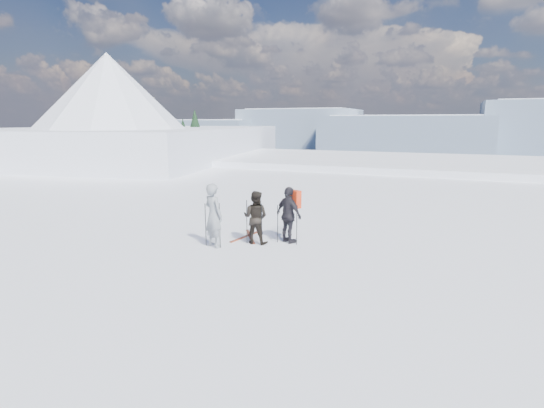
{
  "coord_description": "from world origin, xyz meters",
  "views": [
    {
      "loc": [
        2.92,
        -7.82,
        3.74
      ],
      "look_at": [
        -1.59,
        3.0,
        1.43
      ],
      "focal_mm": 28.0,
      "sensor_mm": 36.0,
      "label": 1
    }
  ],
  "objects_px": {
    "skier_grey": "(214,215)",
    "skier_pack": "(289,215)",
    "skier_dark": "(255,217)",
    "skis_loose": "(248,236)"
  },
  "relations": [
    {
      "from": "skier_grey",
      "to": "skier_dark",
      "type": "bearing_deg",
      "value": -116.15
    },
    {
      "from": "skier_grey",
      "to": "skier_pack",
      "type": "bearing_deg",
      "value": -122.28
    },
    {
      "from": "skier_dark",
      "to": "skis_loose",
      "type": "xyz_separation_m",
      "value": [
        -0.53,
        0.57,
        -0.81
      ]
    },
    {
      "from": "skier_dark",
      "to": "skier_pack",
      "type": "xyz_separation_m",
      "value": [
        0.93,
        0.44,
        0.06
      ]
    },
    {
      "from": "skis_loose",
      "to": "skier_pack",
      "type": "bearing_deg",
      "value": -5.0
    },
    {
      "from": "skier_dark",
      "to": "skis_loose",
      "type": "distance_m",
      "value": 1.12
    },
    {
      "from": "skier_grey",
      "to": "skier_dark",
      "type": "distance_m",
      "value": 1.3
    },
    {
      "from": "skier_grey",
      "to": "skier_pack",
      "type": "height_order",
      "value": "skier_grey"
    },
    {
      "from": "skier_dark",
      "to": "skier_grey",
      "type": "bearing_deg",
      "value": 36.9
    },
    {
      "from": "skier_grey",
      "to": "skier_dark",
      "type": "height_order",
      "value": "skier_grey"
    }
  ]
}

